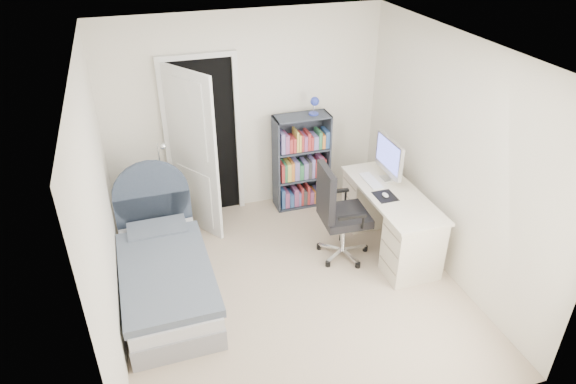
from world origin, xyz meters
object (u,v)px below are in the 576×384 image
object	(u,v)px
nightstand	(171,208)
bed	(165,272)
desk	(390,217)
bookcase	(301,165)
floor_lamp	(167,202)
office_chair	(337,209)

from	to	relation	value
nightstand	bed	bearing A→B (deg)	-100.36
bed	nightstand	bearing A→B (deg)	79.64
desk	bookcase	bearing A→B (deg)	118.20
nightstand	floor_lamp	world-z (taller)	floor_lamp
bed	bookcase	size ratio (longest dim) A/B	1.24
nightstand	office_chair	size ratio (longest dim) A/B	0.47
bookcase	desk	distance (m)	1.39
nightstand	bookcase	xyz separation A→B (m)	(1.70, 0.16, 0.23)
desk	office_chair	xyz separation A→B (m)	(-0.66, 0.01, 0.22)
nightstand	office_chair	world-z (taller)	office_chair
bookcase	office_chair	distance (m)	1.20
desk	nightstand	bearing A→B (deg)	155.87
bed	bookcase	bearing A→B (deg)	33.34
nightstand	desk	size ratio (longest dim) A/B	0.36
bed	office_chair	distance (m)	1.92
floor_lamp	desk	size ratio (longest dim) A/B	0.84
floor_lamp	office_chair	distance (m)	1.96
bed	bookcase	distance (m)	2.29
office_chair	nightstand	bearing A→B (deg)	148.37
nightstand	bookcase	world-z (taller)	bookcase
bed	desk	xyz separation A→B (m)	(2.54, 0.03, 0.15)
nightstand	office_chair	distance (m)	2.00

